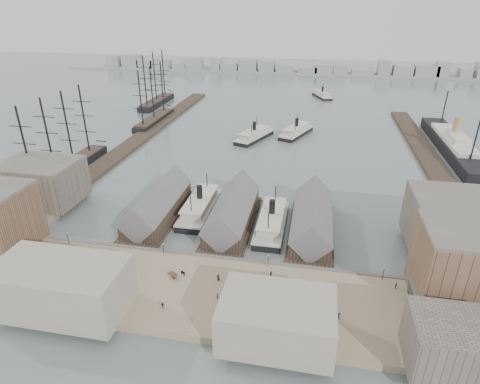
% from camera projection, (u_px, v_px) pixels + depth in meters
% --- Properties ---
extents(ground, '(900.00, 900.00, 0.00)m').
position_uv_depth(ground, '(221.00, 253.00, 119.28)').
color(ground, '#566463').
rests_on(ground, ground).
extents(quay, '(180.00, 30.00, 2.00)m').
position_uv_depth(quay, '(202.00, 294.00, 101.14)').
color(quay, '#88785C').
rests_on(quay, ground).
extents(seawall, '(180.00, 1.20, 2.30)m').
position_uv_depth(seawall, '(216.00, 260.00, 114.18)').
color(seawall, '#59544C').
rests_on(seawall, ground).
extents(west_wharf, '(10.00, 220.00, 1.60)m').
position_uv_depth(west_wharf, '(143.00, 136.00, 219.23)').
color(west_wharf, '#2D231C').
rests_on(west_wharf, ground).
extents(east_wharf, '(10.00, 180.00, 1.60)m').
position_uv_depth(east_wharf, '(430.00, 161.00, 185.20)').
color(east_wharf, '#2D231C').
rests_on(east_wharf, ground).
extents(ferry_shed_west, '(14.00, 42.00, 12.60)m').
position_uv_depth(ferry_shed_west, '(158.00, 206.00, 136.71)').
color(ferry_shed_west, '#2D231C').
rests_on(ferry_shed_west, ground).
extents(ferry_shed_center, '(14.00, 42.00, 12.60)m').
position_uv_depth(ferry_shed_center, '(232.00, 213.00, 132.23)').
color(ferry_shed_center, '#2D231C').
rests_on(ferry_shed_center, ground).
extents(ferry_shed_east, '(14.00, 42.00, 12.60)m').
position_uv_depth(ferry_shed_east, '(312.00, 220.00, 127.75)').
color(ferry_shed_east, '#2D231C').
rests_on(ferry_shed_east, ground).
extents(warehouse_west_back, '(26.00, 20.00, 14.00)m').
position_uv_depth(warehouse_west_back, '(42.00, 183.00, 143.41)').
color(warehouse_west_back, '#60564C').
rests_on(warehouse_west_back, west_land).
extents(warehouse_east_back, '(28.00, 20.00, 15.00)m').
position_uv_depth(warehouse_east_back, '(459.00, 222.00, 116.75)').
color(warehouse_east_back, '#60564C').
rests_on(warehouse_east_back, east_land).
extents(street_bldg_center, '(24.00, 16.00, 10.00)m').
position_uv_depth(street_bldg_center, '(277.00, 320.00, 84.47)').
color(street_bldg_center, gray).
rests_on(street_bldg_center, quay).
extents(street_bldg_west, '(30.00, 16.00, 12.00)m').
position_uv_depth(street_bldg_west, '(62.00, 287.00, 92.66)').
color(street_bldg_west, gray).
rests_on(street_bldg_west, quay).
extents(street_bldg_east, '(18.00, 14.00, 11.00)m').
position_uv_depth(street_bldg_east, '(457.00, 346.00, 77.34)').
color(street_bldg_east, '#60564C').
rests_on(street_bldg_east, quay).
extents(lamp_post_far_w, '(0.44, 0.44, 3.92)m').
position_uv_depth(lamp_post_far_w, '(67.00, 236.00, 118.81)').
color(lamp_post_far_w, black).
rests_on(lamp_post_far_w, quay).
extents(lamp_post_near_w, '(0.44, 0.44, 3.92)m').
position_uv_depth(lamp_post_near_w, '(163.00, 247.00, 113.64)').
color(lamp_post_near_w, black).
rests_on(lamp_post_near_w, quay).
extents(lamp_post_near_e, '(0.44, 0.44, 3.92)m').
position_uv_depth(lamp_post_near_e, '(268.00, 259.00, 108.46)').
color(lamp_post_near_e, black).
rests_on(lamp_post_near_e, quay).
extents(lamp_post_far_e, '(0.44, 0.44, 3.92)m').
position_uv_depth(lamp_post_far_e, '(384.00, 271.00, 103.29)').
color(lamp_post_far_e, black).
rests_on(lamp_post_far_e, quay).
extents(far_shore, '(500.00, 40.00, 15.72)m').
position_uv_depth(far_shore, '(294.00, 69.00, 413.88)').
color(far_shore, gray).
rests_on(far_shore, ground).
extents(ferry_docked_west, '(9.19, 30.62, 10.94)m').
position_uv_depth(ferry_docked_west, '(200.00, 206.00, 141.07)').
color(ferry_docked_west, black).
rests_on(ferry_docked_west, ground).
extents(ferry_docked_east, '(8.97, 29.91, 10.68)m').
position_uv_depth(ferry_docked_east, '(272.00, 221.00, 131.47)').
color(ferry_docked_east, black).
rests_on(ferry_docked_east, ground).
extents(ferry_open_near, '(18.67, 30.26, 10.38)m').
position_uv_depth(ferry_open_near, '(254.00, 135.00, 215.67)').
color(ferry_open_near, black).
rests_on(ferry_open_near, ground).
extents(ferry_open_mid, '(18.40, 29.95, 10.27)m').
position_uv_depth(ferry_open_mid, '(296.00, 131.00, 222.53)').
color(ferry_open_mid, black).
rests_on(ferry_open_mid, ground).
extents(ferry_open_far, '(16.32, 25.61, 8.81)m').
position_uv_depth(ferry_open_far, '(322.00, 95.00, 309.81)').
color(ferry_open_far, black).
rests_on(ferry_open_far, ground).
extents(sailing_ship_near, '(8.38, 57.74, 34.46)m').
position_uv_depth(sailing_ship_near, '(65.00, 169.00, 172.39)').
color(sailing_ship_near, black).
rests_on(sailing_ship_near, ground).
extents(sailing_ship_mid, '(8.23, 47.53, 33.82)m').
position_uv_depth(sailing_ship_mid, '(154.00, 119.00, 245.06)').
color(sailing_ship_mid, black).
rests_on(sailing_ship_mid, ground).
extents(sailing_ship_far, '(8.78, 48.76, 36.09)m').
position_uv_depth(sailing_ship_far, '(157.00, 101.00, 287.78)').
color(sailing_ship_far, black).
rests_on(sailing_ship_far, ground).
extents(ocean_steamer, '(11.98, 87.53, 17.51)m').
position_uv_depth(ocean_steamer, '(453.00, 144.00, 197.81)').
color(ocean_steamer, black).
rests_on(ocean_steamer, ground).
extents(tram, '(2.90, 10.96, 3.89)m').
position_uv_depth(tram, '(418.00, 298.00, 95.27)').
color(tram, black).
rests_on(tram, quay).
extents(horse_cart_left, '(4.73, 3.50, 1.62)m').
position_uv_depth(horse_cart_left, '(62.00, 264.00, 109.53)').
color(horse_cart_left, black).
rests_on(horse_cart_left, quay).
extents(horse_cart_center, '(4.75, 3.38, 1.53)m').
position_uv_depth(horse_cart_center, '(180.00, 274.00, 105.60)').
color(horse_cart_center, black).
rests_on(horse_cart_center, quay).
extents(horse_cart_right, '(4.88, 2.75, 1.70)m').
position_uv_depth(horse_cart_right, '(306.00, 314.00, 92.04)').
color(horse_cart_right, black).
rests_on(horse_cart_right, quay).
extents(pedestrian_0, '(0.64, 0.51, 1.62)m').
position_uv_depth(pedestrian_0, '(44.00, 252.00, 114.67)').
color(pedestrian_0, black).
rests_on(pedestrian_0, quay).
extents(pedestrian_1, '(0.80, 0.92, 1.60)m').
position_uv_depth(pedestrian_1, '(50.00, 271.00, 106.63)').
color(pedestrian_1, black).
rests_on(pedestrian_1, quay).
extents(pedestrian_2, '(1.29, 1.29, 1.79)m').
position_uv_depth(pedestrian_2, '(130.00, 259.00, 111.47)').
color(pedestrian_2, black).
rests_on(pedestrian_2, quay).
extents(pedestrian_3, '(0.98, 0.88, 1.59)m').
position_uv_depth(pedestrian_3, '(163.00, 305.00, 94.66)').
color(pedestrian_3, black).
rests_on(pedestrian_3, quay).
extents(pedestrian_4, '(0.95, 0.71, 1.77)m').
position_uv_depth(pedestrian_4, '(218.00, 277.00, 104.02)').
color(pedestrian_4, black).
rests_on(pedestrian_4, quay).
extents(pedestrian_5, '(0.60, 0.74, 1.80)m').
position_uv_depth(pedestrian_5, '(218.00, 296.00, 97.43)').
color(pedestrian_5, black).
rests_on(pedestrian_5, quay).
extents(pedestrian_6, '(1.02, 1.07, 1.73)m').
position_uv_depth(pedestrian_6, '(271.00, 274.00, 105.31)').
color(pedestrian_6, black).
rests_on(pedestrian_6, quay).
extents(pedestrian_7, '(0.94, 1.29, 1.78)m').
position_uv_depth(pedestrian_7, '(339.00, 316.00, 91.22)').
color(pedestrian_7, black).
rests_on(pedestrian_7, quay).
extents(pedestrian_8, '(0.50, 1.02, 1.68)m').
position_uv_depth(pedestrian_8, '(396.00, 286.00, 101.08)').
color(pedestrian_8, black).
rests_on(pedestrian_8, quay).
extents(pedestrian_9, '(0.77, 0.92, 1.61)m').
position_uv_depth(pedestrian_9, '(418.00, 320.00, 90.23)').
color(pedestrian_9, black).
rests_on(pedestrian_9, quay).
extents(pedestrian_10, '(0.78, 0.92, 1.60)m').
position_uv_depth(pedestrian_10, '(332.00, 300.00, 96.37)').
color(pedestrian_10, black).
rests_on(pedestrian_10, quay).
extents(pedestrian_11, '(1.10, 1.05, 1.79)m').
position_uv_depth(pedestrian_11, '(130.00, 264.00, 109.11)').
color(pedestrian_11, black).
rests_on(pedestrian_11, quay).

